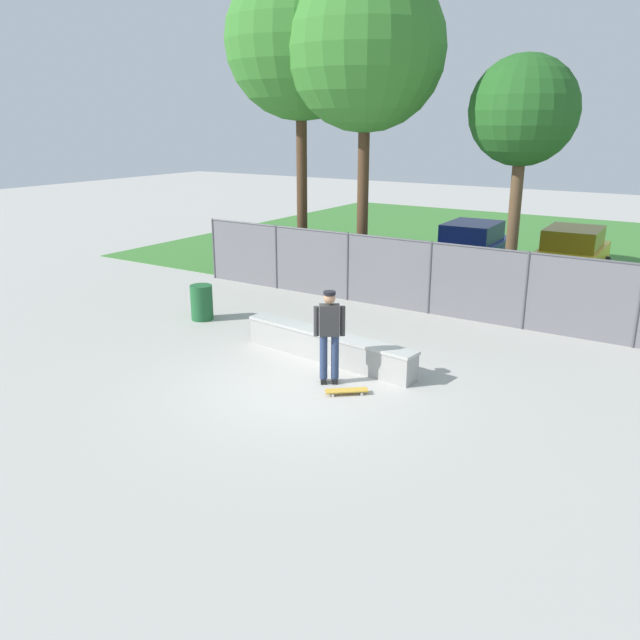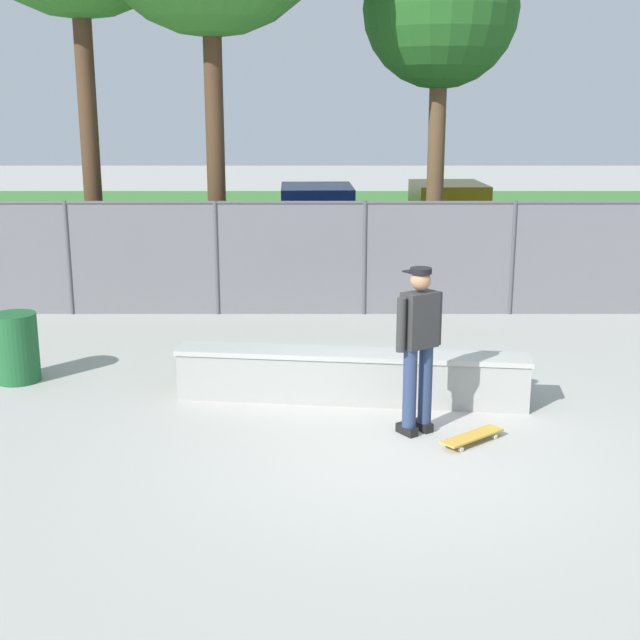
% 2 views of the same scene
% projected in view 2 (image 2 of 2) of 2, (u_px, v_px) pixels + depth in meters
% --- Properties ---
extents(ground_plane, '(80.00, 80.00, 0.00)m').
position_uv_depth(ground_plane, '(387.00, 446.00, 9.14)').
color(ground_plane, '#ADAAA3').
extents(grass_strip, '(26.90, 20.00, 0.02)m').
position_uv_depth(grass_strip, '(342.00, 227.00, 24.77)').
color(grass_strip, '#3D7A33').
rests_on(grass_strip, ground).
extents(concrete_ledge, '(4.26, 0.99, 0.62)m').
position_uv_depth(concrete_ledge, '(347.00, 376.00, 10.45)').
color(concrete_ledge, '#999993').
rests_on(concrete_ledge, ground).
extents(skateboarder, '(0.51, 0.42, 1.84)m').
position_uv_depth(skateboarder, '(415.00, 342.00, 9.27)').
color(skateboarder, black).
rests_on(skateboarder, ground).
extents(skateboard, '(0.74, 0.66, 0.09)m').
position_uv_depth(skateboard, '(468.00, 436.00, 9.22)').
color(skateboard, gold).
rests_on(skateboard, ground).
extents(chainlink_fence, '(14.97, 0.07, 1.92)m').
position_uv_depth(chainlink_fence, '(361.00, 254.00, 14.54)').
color(chainlink_fence, '#4C4C51').
rests_on(chainlink_fence, ground).
extents(tree_mid, '(2.81, 2.81, 6.54)m').
position_uv_depth(tree_mid, '(436.00, 12.00, 15.64)').
color(tree_mid, brown).
rests_on(tree_mid, ground).
extents(car_blue, '(2.13, 4.26, 1.66)m').
position_uv_depth(car_blue, '(313.00, 223.00, 19.64)').
color(car_blue, '#233D9E').
rests_on(car_blue, ground).
extents(car_yellow, '(2.13, 4.26, 1.66)m').
position_uv_depth(car_yellow, '(444.00, 219.00, 20.30)').
color(car_yellow, gold).
rests_on(car_yellow, ground).
extents(trash_bin, '(0.56, 0.56, 0.90)m').
position_uv_depth(trash_bin, '(12.00, 348.00, 11.15)').
color(trash_bin, '#1E592D').
rests_on(trash_bin, ground).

